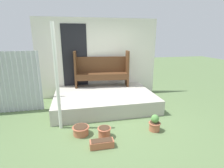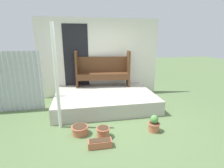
{
  "view_description": "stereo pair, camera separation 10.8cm",
  "coord_description": "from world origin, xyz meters",
  "px_view_note": "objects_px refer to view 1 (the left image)",
  "views": [
    {
      "loc": [
        -0.88,
        -3.84,
        2.03
      ],
      "look_at": [
        0.02,
        0.36,
        0.85
      ],
      "focal_mm": 28.0,
      "sensor_mm": 36.0,
      "label": 1
    },
    {
      "loc": [
        -0.77,
        -3.87,
        2.03
      ],
      "look_at": [
        0.02,
        0.36,
        0.85
      ],
      "focal_mm": 28.0,
      "sensor_mm": 36.0,
      "label": 2
    }
  ],
  "objects_px": {
    "planter_box_rect": "(102,144)",
    "support_post": "(57,79)",
    "flower_pot_middle": "(104,132)",
    "bench": "(102,69)",
    "flower_pot_left": "(81,130)",
    "flower_pot_right": "(155,124)"
  },
  "relations": [
    {
      "from": "support_post",
      "to": "flower_pot_middle",
      "type": "height_order",
      "value": "support_post"
    },
    {
      "from": "flower_pot_middle",
      "to": "flower_pot_right",
      "type": "distance_m",
      "value": 1.13
    },
    {
      "from": "flower_pot_left",
      "to": "support_post",
      "type": "bearing_deg",
      "value": 138.85
    },
    {
      "from": "bench",
      "to": "planter_box_rect",
      "type": "xyz_separation_m",
      "value": [
        -0.44,
        -2.78,
        -0.89
      ]
    },
    {
      "from": "flower_pot_left",
      "to": "flower_pot_middle",
      "type": "bearing_deg",
      "value": -22.54
    },
    {
      "from": "support_post",
      "to": "flower_pot_middle",
      "type": "bearing_deg",
      "value": -32.44
    },
    {
      "from": "flower_pot_left",
      "to": "flower_pot_middle",
      "type": "distance_m",
      "value": 0.51
    },
    {
      "from": "flower_pot_left",
      "to": "planter_box_rect",
      "type": "distance_m",
      "value": 0.64
    },
    {
      "from": "flower_pot_middle",
      "to": "flower_pot_right",
      "type": "height_order",
      "value": "flower_pot_right"
    },
    {
      "from": "flower_pot_left",
      "to": "bench",
      "type": "bearing_deg",
      "value": 70.2
    },
    {
      "from": "support_post",
      "to": "flower_pot_left",
      "type": "distance_m",
      "value": 1.2
    },
    {
      "from": "flower_pot_left",
      "to": "flower_pot_right",
      "type": "relative_size",
      "value": 0.96
    },
    {
      "from": "flower_pot_right",
      "to": "planter_box_rect",
      "type": "xyz_separation_m",
      "value": [
        -1.24,
        -0.35,
        -0.09
      ]
    },
    {
      "from": "bench",
      "to": "flower_pot_middle",
      "type": "xyz_separation_m",
      "value": [
        -0.34,
        -2.45,
        -0.85
      ]
    },
    {
      "from": "bench",
      "to": "flower_pot_right",
      "type": "bearing_deg",
      "value": -66.18
    },
    {
      "from": "bench",
      "to": "flower_pot_middle",
      "type": "height_order",
      "value": "bench"
    },
    {
      "from": "support_post",
      "to": "flower_pot_middle",
      "type": "relative_size",
      "value": 8.02
    },
    {
      "from": "flower_pot_left",
      "to": "flower_pot_right",
      "type": "distance_m",
      "value": 1.61
    },
    {
      "from": "planter_box_rect",
      "to": "support_post",
      "type": "bearing_deg",
      "value": 131.59
    },
    {
      "from": "support_post",
      "to": "flower_pot_right",
      "type": "bearing_deg",
      "value": -15.2
    },
    {
      "from": "flower_pot_middle",
      "to": "support_post",
      "type": "bearing_deg",
      "value": 147.56
    },
    {
      "from": "bench",
      "to": "flower_pot_middle",
      "type": "bearing_deg",
      "value": -92.09
    }
  ]
}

